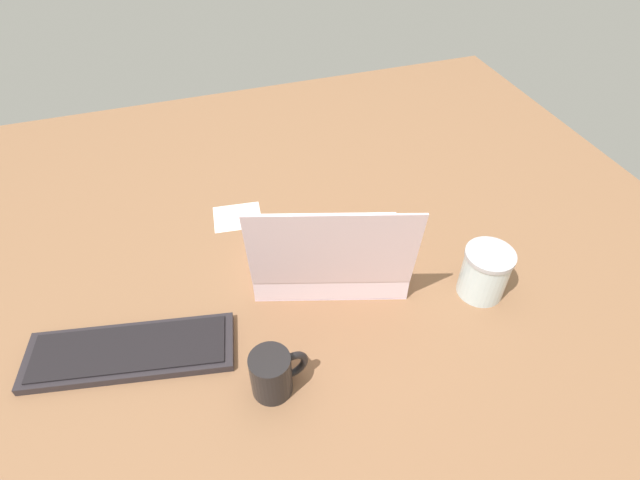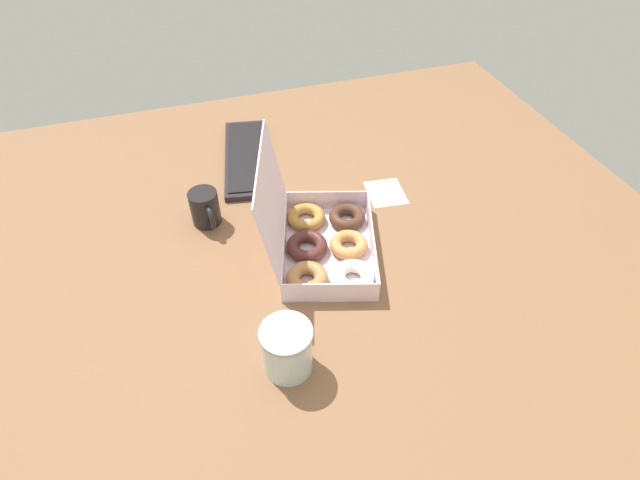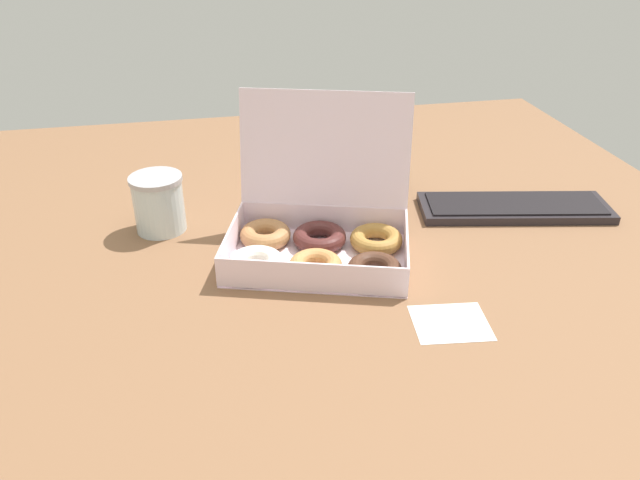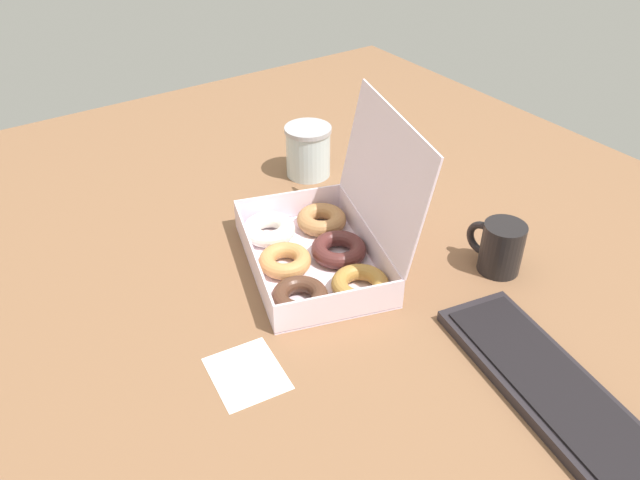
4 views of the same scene
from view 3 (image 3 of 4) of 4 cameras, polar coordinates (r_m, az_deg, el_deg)
name	(u,v)px [view 3 (image 3 of 4)]	position (r cm, az deg, el deg)	size (l,w,h in cm)	color
ground_plane	(299,273)	(115.26, -1.89, -3.04)	(180.00, 180.00, 2.00)	brown
donut_box	(317,239)	(116.77, -0.30, 0.06)	(39.43, 35.13, 28.06)	white
keyboard	(514,207)	(140.59, 17.34, 2.87)	(41.89, 20.18, 2.20)	#272227
coffee_mug	(382,171)	(142.93, 5.69, 6.30)	(11.29, 7.62, 9.63)	black
glass_jar	(159,203)	(129.20, -14.54, 3.28)	(10.50, 10.50, 11.69)	silver
paper_napkin	(451,323)	(103.24, 11.85, -7.40)	(12.05, 10.25, 0.15)	white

